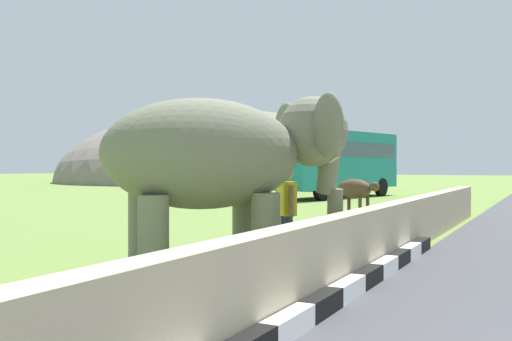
% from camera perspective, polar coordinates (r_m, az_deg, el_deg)
% --- Properties ---
extents(barrier_parapet, '(28.00, 0.36, 1.00)m').
position_cam_1_polar(barrier_parapet, '(6.73, 4.41, -9.57)').
color(barrier_parapet, tan).
rests_on(barrier_parapet, ground_plane).
extents(elephant, '(3.88, 3.78, 2.82)m').
position_cam_1_polar(elephant, '(8.94, -2.99, 1.41)').
color(elephant, slate).
rests_on(elephant, ground_plane).
extents(person_handler, '(0.51, 0.49, 1.66)m').
position_cam_1_polar(person_handler, '(9.96, 3.04, -3.84)').
color(person_handler, navy).
rests_on(person_handler, ground_plane).
extents(bus_teal, '(9.43, 4.61, 3.50)m').
position_cam_1_polar(bus_teal, '(30.99, 7.81, 1.18)').
color(bus_teal, teal).
rests_on(bus_teal, ground_plane).
extents(bus_white, '(9.14, 3.20, 3.50)m').
position_cam_1_polar(bus_white, '(42.67, 9.66, 0.97)').
color(bus_white, silver).
rests_on(bus_white, ground_plane).
extents(cow_near, '(1.26, 1.86, 1.23)m').
position_cam_1_polar(cow_near, '(19.98, 9.81, -1.87)').
color(cow_near, '#473323').
rests_on(cow_near, ground_plane).
extents(cow_mid, '(1.48, 1.76, 1.23)m').
position_cam_1_polar(cow_mid, '(30.91, 7.65, -1.06)').
color(cow_mid, tan).
rests_on(cow_mid, ground_plane).
extents(cow_far, '(0.90, 1.93, 1.23)m').
position_cam_1_polar(cow_far, '(30.02, 6.93, -1.11)').
color(cow_far, tan).
rests_on(cow_far, ground_plane).
extents(hill_east, '(44.40, 35.52, 16.34)m').
position_cam_1_polar(hill_east, '(67.97, -2.22, -0.99)').
color(hill_east, slate).
rests_on(hill_east, ground_plane).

